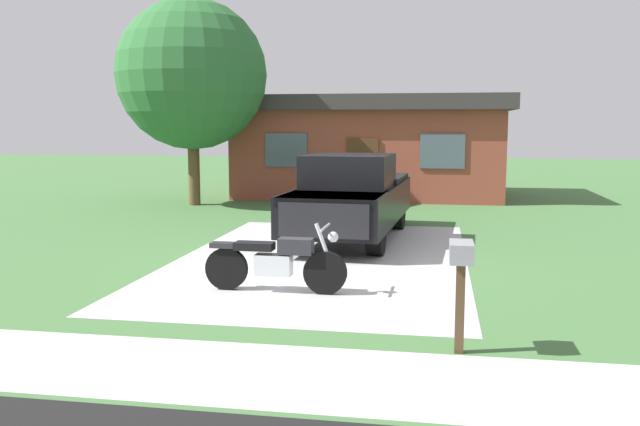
# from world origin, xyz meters

# --- Properties ---
(ground_plane) EXTENTS (80.00, 80.00, 0.00)m
(ground_plane) POSITION_xyz_m (0.00, 0.00, 0.00)
(ground_plane) COLOR #426E3B
(driveway_pad) EXTENTS (5.40, 8.94, 0.01)m
(driveway_pad) POSITION_xyz_m (0.00, 0.00, 0.00)
(driveway_pad) COLOR #B3B3B3
(driveway_pad) RESTS_ON ground
(sidewalk_strip) EXTENTS (36.00, 1.80, 0.01)m
(sidewalk_strip) POSITION_xyz_m (0.00, -6.00, 0.00)
(sidewalk_strip) COLOR beige
(sidewalk_strip) RESTS_ON ground
(motorcycle) EXTENTS (2.21, 0.70, 1.09)m
(motorcycle) POSITION_xyz_m (-0.27, -2.64, 0.47)
(motorcycle) COLOR black
(motorcycle) RESTS_ON ground
(pickup_truck) EXTENTS (2.34, 5.73, 1.90)m
(pickup_truck) POSITION_xyz_m (0.27, 2.39, 0.95)
(pickup_truck) COLOR black
(pickup_truck) RESTS_ON ground
(mailbox) EXTENTS (0.26, 0.48, 1.26)m
(mailbox) POSITION_xyz_m (2.40, -5.00, 0.98)
(mailbox) COLOR #4C3823
(mailbox) RESTS_ON ground
(shade_tree) EXTENTS (4.65, 4.65, 6.40)m
(shade_tree) POSITION_xyz_m (-5.45, 7.89, 4.07)
(shade_tree) COLOR brown
(shade_tree) RESTS_ON ground
(neighbor_house) EXTENTS (9.60, 5.60, 3.50)m
(neighbor_house) POSITION_xyz_m (-0.25, 11.79, 1.79)
(neighbor_house) COLOR brown
(neighbor_house) RESTS_ON ground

